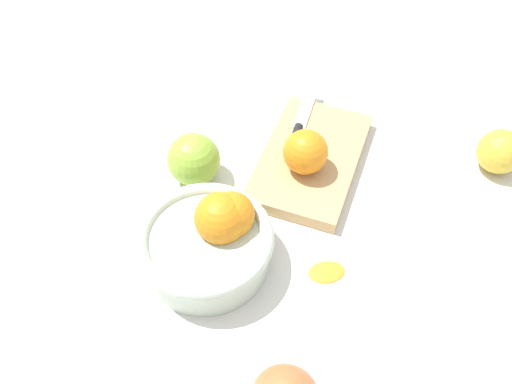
{
  "coord_description": "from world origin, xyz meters",
  "views": [
    {
      "loc": [
        -0.46,
        -0.17,
        0.66
      ],
      "look_at": [
        -0.02,
        0.08,
        0.04
      ],
      "focal_mm": 38.62,
      "sensor_mm": 36.0,
      "label": 1
    }
  ],
  "objects_px": {
    "apple_front_right": "(500,152)",
    "apple_back_center": "(194,159)",
    "cutting_board": "(310,159)",
    "knife": "(300,123)",
    "orange_on_board": "(305,152)",
    "bowl": "(209,240)"
  },
  "relations": [
    {
      "from": "apple_back_center",
      "to": "knife",
      "type": "bearing_deg",
      "value": -31.12
    },
    {
      "from": "apple_front_right",
      "to": "apple_back_center",
      "type": "xyz_separation_m",
      "value": [
        -0.25,
        0.4,
        0.01
      ]
    },
    {
      "from": "bowl",
      "to": "cutting_board",
      "type": "relative_size",
      "value": 0.77
    },
    {
      "from": "cutting_board",
      "to": "apple_front_right",
      "type": "bearing_deg",
      "value": -61.78
    },
    {
      "from": "cutting_board",
      "to": "knife",
      "type": "relative_size",
      "value": 1.57
    },
    {
      "from": "cutting_board",
      "to": "knife",
      "type": "distance_m",
      "value": 0.07
    },
    {
      "from": "orange_on_board",
      "to": "apple_front_right",
      "type": "bearing_deg",
      "value": -56.51
    },
    {
      "from": "apple_front_right",
      "to": "cutting_board",
      "type": "bearing_deg",
      "value": 118.22
    },
    {
      "from": "knife",
      "to": "apple_back_center",
      "type": "height_order",
      "value": "apple_back_center"
    },
    {
      "from": "apple_front_right",
      "to": "apple_back_center",
      "type": "distance_m",
      "value": 0.48
    },
    {
      "from": "cutting_board",
      "to": "orange_on_board",
      "type": "relative_size",
      "value": 3.54
    },
    {
      "from": "orange_on_board",
      "to": "apple_front_right",
      "type": "height_order",
      "value": "orange_on_board"
    },
    {
      "from": "knife",
      "to": "apple_front_right",
      "type": "relative_size",
      "value": 2.19
    },
    {
      "from": "cutting_board",
      "to": "apple_back_center",
      "type": "bearing_deg",
      "value": 128.33
    },
    {
      "from": "knife",
      "to": "apple_front_right",
      "type": "xyz_separation_m",
      "value": [
        0.09,
        -0.3,
        0.01
      ]
    },
    {
      "from": "cutting_board",
      "to": "apple_front_right",
      "type": "relative_size",
      "value": 3.44
    },
    {
      "from": "bowl",
      "to": "apple_front_right",
      "type": "xyz_separation_m",
      "value": [
        0.37,
        -0.3,
        -0.01
      ]
    },
    {
      "from": "cutting_board",
      "to": "apple_back_center",
      "type": "xyz_separation_m",
      "value": [
        -0.11,
        0.14,
        0.03
      ]
    },
    {
      "from": "cutting_board",
      "to": "apple_front_right",
      "type": "height_order",
      "value": "apple_front_right"
    },
    {
      "from": "bowl",
      "to": "orange_on_board",
      "type": "distance_m",
      "value": 0.2
    },
    {
      "from": "knife",
      "to": "apple_front_right",
      "type": "height_order",
      "value": "apple_front_right"
    },
    {
      "from": "apple_front_right",
      "to": "apple_back_center",
      "type": "relative_size",
      "value": 0.86
    }
  ]
}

